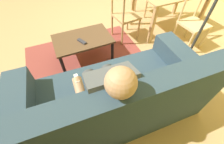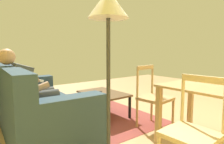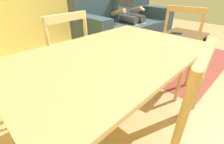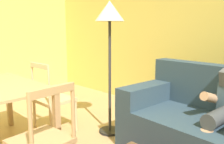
% 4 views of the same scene
% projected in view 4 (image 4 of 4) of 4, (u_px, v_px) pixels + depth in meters
% --- Properties ---
extents(wall_back, '(6.70, 0.12, 2.74)m').
position_uv_depth(wall_back, '(193.00, 27.00, 3.58)').
color(wall_back, '#DBC660').
rests_on(wall_back, ground_plane).
extents(dining_chair_near_wall, '(0.44, 0.44, 0.93)m').
position_uv_depth(dining_chair_near_wall, '(52.00, 99.00, 3.08)').
color(dining_chair_near_wall, '#D1B27F').
rests_on(dining_chair_near_wall, ground_plane).
extents(dining_chair_facing_couch, '(0.46, 0.46, 0.92)m').
position_uv_depth(dining_chair_facing_couch, '(43.00, 141.00, 1.91)').
color(dining_chair_facing_couch, tan).
rests_on(dining_chair_facing_couch, ground_plane).
extents(floor_lamp, '(0.36, 0.36, 1.67)m').
position_uv_depth(floor_lamp, '(110.00, 23.00, 2.90)').
color(floor_lamp, black).
rests_on(floor_lamp, ground_plane).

